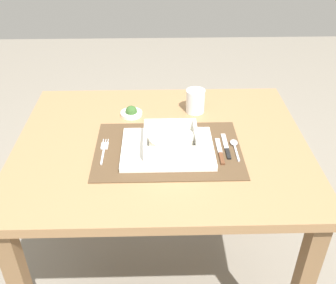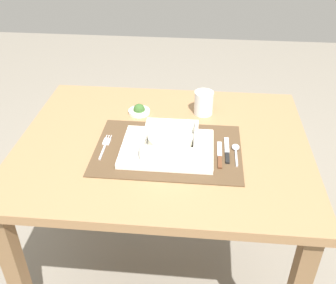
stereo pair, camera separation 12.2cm
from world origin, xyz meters
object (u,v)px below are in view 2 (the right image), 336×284
Objects in this scene: butter_knife at (227,152)px; drinking_glass at (204,104)px; porridge_bowl at (170,141)px; fork at (105,145)px; bread_knife at (220,156)px; spoon at (236,149)px; dining_table at (163,166)px; condiment_saucer at (139,111)px.

drinking_glass is at bearing 107.67° from butter_knife.
porridge_bowl is 0.21m from fork.
bread_knife is 1.62× the size of drinking_glass.
porridge_bowl is 0.27m from drinking_glass.
spoon reaches higher than bread_knife.
butter_knife is at bearing -159.26° from spoon.
bread_knife is at bearing -9.23° from fork.
butter_knife reaches higher than dining_table.
dining_table is at bearing 167.97° from spoon.
spoon is 1.32× the size of drinking_glass.
bread_knife is 0.38m from condiment_saucer.
dining_table is 0.22m from bread_knife.
spoon is 0.26m from drinking_glass.
fork is at bearing 177.30° from bread_knife.
dining_table is 6.91× the size of fork.
bread_knife is at bearing -130.86° from butter_knife.
porridge_bowl reaches higher than dining_table.
drinking_glass is at bearing 103.71° from bread_knife.
fork is 0.36m from bread_knife.
fork is 0.39m from drinking_glass.
bread_knife is at bearing -40.92° from condiment_saucer.
dining_table is 6.82× the size of butter_knife.
porridge_bowl is 0.27m from condiment_saucer.
bread_knife reaches higher than fork.
bread_knife is at bearing -6.51° from porridge_bowl.
condiment_saucer reaches higher than butter_knife.
bread_knife is (0.36, -0.03, 0.00)m from fork.
bread_knife is 0.28m from drinking_glass.
drinking_glass reaches higher than bread_knife.
drinking_glass reaches higher than porridge_bowl.
condiment_saucer is (-0.10, 0.17, 0.11)m from dining_table.
fork is 0.99× the size of bread_knife.
spoon is at bearing -31.88° from condiment_saucer.
drinking_glass is at bearing 33.67° from fork.
dining_table is 8.42× the size of spoon.
butter_knife is at bearing -71.97° from drinking_glass.
fork is 1.76× the size of condiment_saucer.
condiment_saucer is at bearing 144.05° from butter_knife.
butter_knife is at bearing -12.84° from dining_table.
drinking_glass is 0.23m from condiment_saucer.
porridge_bowl is at bearing -110.89° from drinking_glass.
porridge_bowl is at bearing -59.85° from condiment_saucer.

